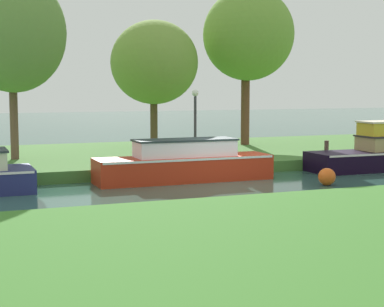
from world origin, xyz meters
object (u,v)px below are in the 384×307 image
at_px(willow_tree_left, 13,33).
at_px(willow_tree_centre, 154,63).
at_px(red_narrowboat, 184,163).
at_px(lamp_post, 195,115).
at_px(willow_tree_right, 248,35).
at_px(mooring_post_near, 326,149).
at_px(channel_buoy, 327,177).

bearing_deg(willow_tree_left, willow_tree_centre, 24.33).
distance_m(red_narrowboat, lamp_post, 3.12).
distance_m(willow_tree_right, mooring_post_near, 7.49).
bearing_deg(lamp_post, willow_tree_right, 46.06).
distance_m(willow_tree_centre, channel_buoy, 10.73).
distance_m(mooring_post_near, channel_buoy, 4.50).
xyz_separation_m(willow_tree_left, channel_buoy, (8.76, -6.87, -4.74)).
relative_size(willow_tree_right, lamp_post, 2.78).
xyz_separation_m(willow_tree_left, lamp_post, (6.25, -1.95, -2.96)).
bearing_deg(mooring_post_near, lamp_post, 166.69).
xyz_separation_m(red_narrowboat, mooring_post_near, (6.30, 1.23, 0.14)).
bearing_deg(mooring_post_near, willow_tree_right, 95.12).
bearing_deg(willow_tree_left, lamp_post, -17.34).
relative_size(willow_tree_centre, channel_buoy, 10.16).
relative_size(willow_tree_centre, mooring_post_near, 8.68).
bearing_deg(lamp_post, channel_buoy, -62.98).
height_order(willow_tree_left, lamp_post, willow_tree_left).
height_order(red_narrowboat, willow_tree_left, willow_tree_left).
height_order(willow_tree_centre, lamp_post, willow_tree_centre).
bearing_deg(mooring_post_near, willow_tree_centre, 130.15).
bearing_deg(mooring_post_near, channel_buoy, -123.18).
distance_m(lamp_post, channel_buoy, 5.80).
bearing_deg(lamp_post, red_narrowboat, -119.23).
xyz_separation_m(willow_tree_right, lamp_post, (-4.44, -4.61, -3.41)).
distance_m(red_narrowboat, willow_tree_left, 7.91).
xyz_separation_m(willow_tree_centre, channel_buoy, (2.55, -9.68, -3.88)).
relative_size(red_narrowboat, mooring_post_near, 9.17).
bearing_deg(willow_tree_right, mooring_post_near, -84.88).
distance_m(willow_tree_left, willow_tree_centre, 6.86).
bearing_deg(willow_tree_centre, red_narrowboat, -100.29).
bearing_deg(willow_tree_right, red_narrowboat, -129.54).
xyz_separation_m(willow_tree_right, mooring_post_near, (0.52, -5.78, -4.74)).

